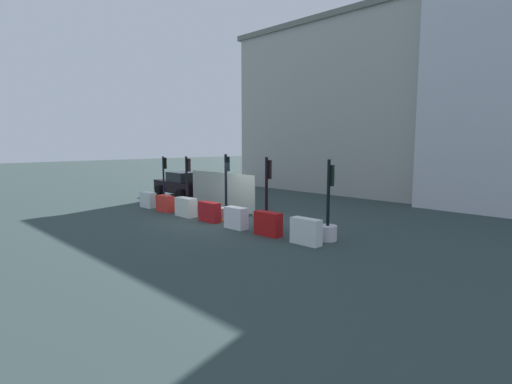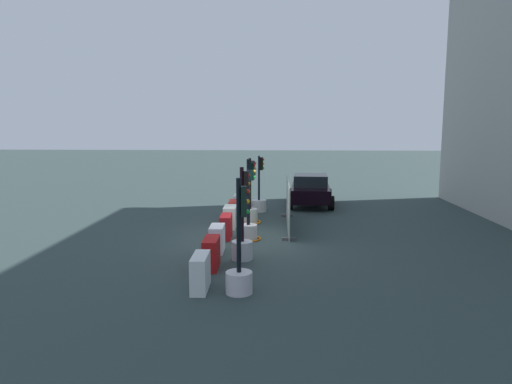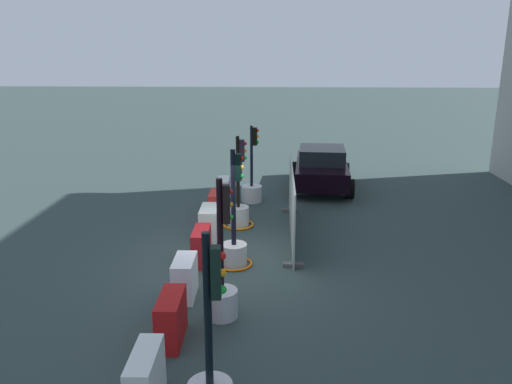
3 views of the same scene
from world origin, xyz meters
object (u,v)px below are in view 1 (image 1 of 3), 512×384
object	(u,v)px
construction_barrier_4	(236,218)
traffic_light_1	(187,203)
traffic_light_0	(164,197)
construction_barrier_2	(186,207)
traffic_light_3	(267,214)
construction_barrier_0	(148,200)
car_black_sedan	(184,185)
traffic_light_2	(226,208)
construction_barrier_3	(209,212)
construction_barrier_1	(165,204)
construction_barrier_5	(268,224)
construction_barrier_6	(306,231)
traffic_light_4	(328,224)

from	to	relation	value
construction_barrier_4	traffic_light_1	bearing A→B (deg)	170.02
traffic_light_0	construction_barrier_2	distance (m)	3.67
traffic_light_3	construction_barrier_4	world-z (taller)	traffic_light_3
construction_barrier_0	car_black_sedan	xyz separation A→B (m)	(-1.92, 3.51, 0.39)
traffic_light_2	car_black_sedan	world-z (taller)	traffic_light_2
traffic_light_2	car_black_sedan	distance (m)	7.75
construction_barrier_3	construction_barrier_4	xyz separation A→B (m)	(1.82, -0.08, 0.00)
traffic_light_0	construction_barrier_1	world-z (taller)	traffic_light_0
traffic_light_0	construction_barrier_5	bearing A→B (deg)	-6.53
traffic_light_1	construction_barrier_4	bearing A→B (deg)	-9.98
construction_barrier_1	construction_barrier_6	distance (m)	8.80
construction_barrier_3	construction_barrier_1	bearing A→B (deg)	-179.53
construction_barrier_0	construction_barrier_3	size ratio (longest dim) A/B	0.92
construction_barrier_6	traffic_light_1	bearing A→B (deg)	174.63
traffic_light_1	construction_barrier_3	size ratio (longest dim) A/B	2.49
traffic_light_3	traffic_light_4	distance (m)	2.83
traffic_light_4	construction_barrier_0	world-z (taller)	traffic_light_4
traffic_light_3	car_black_sedan	xyz separation A→B (m)	(-9.77, 2.72, 0.23)
construction_barrier_1	car_black_sedan	distance (m)	5.08
traffic_light_1	traffic_light_2	world-z (taller)	traffic_light_2
construction_barrier_4	construction_barrier_6	xyz separation A→B (m)	(3.47, 0.04, 0.02)
car_black_sedan	traffic_light_3	bearing A→B (deg)	-15.53
construction_barrier_3	construction_barrier_0	bearing A→B (deg)	-179.97
traffic_light_2	construction_barrier_0	size ratio (longest dim) A/B	2.87
traffic_light_4	construction_barrier_6	world-z (taller)	traffic_light_4
construction_barrier_2	traffic_light_2	bearing A→B (deg)	24.63
traffic_light_2	construction_barrier_5	world-z (taller)	traffic_light_2
traffic_light_0	construction_barrier_0	world-z (taller)	traffic_light_0
traffic_light_0	traffic_light_4	bearing A→B (deg)	-0.21
construction_barrier_1	construction_barrier_2	bearing A→B (deg)	0.03
construction_barrier_0	construction_barrier_4	xyz separation A→B (m)	(7.04, -0.08, 0.03)
traffic_light_1	traffic_light_3	size ratio (longest dim) A/B	0.96
construction_barrier_2	car_black_sedan	xyz separation A→B (m)	(-5.41, 3.54, 0.36)
traffic_light_2	traffic_light_4	size ratio (longest dim) A/B	1.02
traffic_light_3	construction_barrier_5	size ratio (longest dim) A/B	2.57
traffic_light_0	construction_barrier_6	bearing A→B (deg)	-5.51
traffic_light_2	construction_barrier_3	size ratio (longest dim) A/B	2.64
construction_barrier_5	construction_barrier_6	world-z (taller)	construction_barrier_6
construction_barrier_0	traffic_light_4	bearing A→B (deg)	5.03
traffic_light_2	car_black_sedan	xyz separation A→B (m)	(-7.26, 2.68, 0.30)
traffic_light_3	car_black_sedan	distance (m)	10.15
traffic_light_3	construction_barrier_2	distance (m)	4.44
construction_barrier_1	construction_barrier_2	xyz separation A→B (m)	(1.78, 0.00, 0.03)
construction_barrier_3	construction_barrier_6	world-z (taller)	construction_barrier_6
traffic_light_2	construction_barrier_6	distance (m)	5.23
car_black_sedan	construction_barrier_5	bearing A→B (deg)	-18.35
traffic_light_1	construction_barrier_6	bearing A→B (deg)	-5.37
construction_barrier_2	construction_barrier_6	distance (m)	7.02
construction_barrier_3	construction_barrier_2	bearing A→B (deg)	-179.08
traffic_light_3	construction_barrier_4	xyz separation A→B (m)	(-0.82, -0.88, -0.14)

